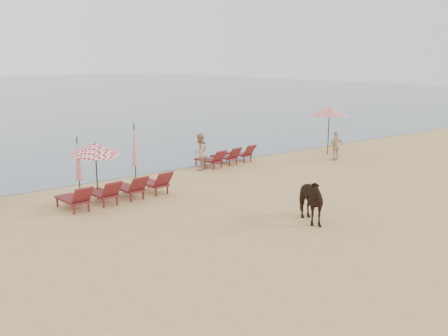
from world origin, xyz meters
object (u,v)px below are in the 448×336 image
object	(u,v)px
umbrella_open_left_b	(95,148)
umbrella_open_right	(329,111)
umbrella_closed_right	(135,145)
beachgoer_right_a	(200,152)
cow	(307,199)
beachgoer_right_b	(336,146)
lounger_cluster_right	(227,156)
umbrella_closed_left	(78,159)
lounger_cluster_left	(118,190)

from	to	relation	value
umbrella_open_left_b	umbrella_open_right	size ratio (longest dim) A/B	0.85
umbrella_closed_right	beachgoer_right_a	size ratio (longest dim) A/B	1.40
cow	beachgoer_right_b	bearing A→B (deg)	57.27
umbrella_open_left_b	umbrella_open_right	bearing A→B (deg)	4.10
lounger_cluster_right	umbrella_open_right	distance (m)	6.33
cow	beachgoer_right_b	xyz separation A→B (m)	(8.34, 5.90, -0.00)
umbrella_closed_left	beachgoer_right_a	xyz separation A→B (m)	(6.00, 0.66, -0.50)
umbrella_open_left_b	umbrella_open_right	xyz separation A→B (m)	(13.47, 0.83, 0.42)
umbrella_closed_right	lounger_cluster_right	bearing A→B (deg)	0.76
umbrella_open_right	lounger_cluster_right	bearing A→B (deg)	167.24
umbrella_open_left_b	umbrella_closed_left	world-z (taller)	umbrella_closed_left
umbrella_closed_left	beachgoer_right_a	world-z (taller)	umbrella_closed_left
umbrella_closed_right	beachgoer_right_a	distance (m)	3.26
lounger_cluster_left	beachgoer_right_b	xyz separation A→B (m)	(12.01, 0.15, 0.30)
umbrella_closed_right	beachgoer_right_b	bearing A→B (deg)	-14.11
lounger_cluster_right	umbrella_closed_left	size ratio (longest dim) A/B	1.34
beachgoer_right_b	umbrella_open_right	bearing A→B (deg)	-118.00
umbrella_open_right	cow	xyz separation A→B (m)	(-9.32, -7.26, -1.58)
lounger_cluster_right	umbrella_open_left_b	size ratio (longest dim) A/B	1.35
umbrella_closed_right	beachgoer_right_a	xyz separation A→B (m)	(3.20, -0.20, -0.62)
lounger_cluster_left	beachgoer_right_a	bearing A→B (deg)	19.32
umbrella_closed_left	cow	xyz separation A→B (m)	(4.39, -7.54, -0.62)
umbrella_open_left_b	cow	size ratio (longest dim) A/B	1.25
umbrella_closed_right	beachgoer_right_a	bearing A→B (deg)	-3.52
lounger_cluster_left	beachgoer_right_b	size ratio (longest dim) A/B	2.77
beachgoer_right_b	cow	bearing A→B (deg)	43.14
lounger_cluster_left	lounger_cluster_right	world-z (taller)	lounger_cluster_left
lounger_cluster_right	beachgoer_right_b	bearing A→B (deg)	-35.98
umbrella_closed_left	beachgoer_right_b	bearing A→B (deg)	-7.35
cow	beachgoer_right_a	bearing A→B (deg)	100.90
umbrella_open_right	beachgoer_right_a	size ratio (longest dim) A/B	1.50
umbrella_open_left_b	umbrella_open_right	distance (m)	13.51
beachgoer_right_a	umbrella_open_right	bearing A→B (deg)	147.04
umbrella_closed_right	beachgoer_right_b	size ratio (longest dim) A/B	1.63
umbrella_open_left_b	umbrella_closed_right	xyz separation A→B (m)	(2.56, 1.95, -0.41)
lounger_cluster_right	beachgoer_right_b	xyz separation A→B (m)	(4.94, -2.56, 0.32)
umbrella_open_right	umbrella_closed_right	bearing A→B (deg)	172.73
lounger_cluster_left	umbrella_closed_left	size ratio (longest dim) A/B	1.85
umbrella_open_left_b	cow	xyz separation A→B (m)	(4.15, -6.43, -1.15)
lounger_cluster_right	beachgoer_right_a	xyz separation A→B (m)	(-1.79, -0.26, 0.44)
lounger_cluster_left	umbrella_closed_right	size ratio (longest dim) A/B	1.70
cow	umbrella_open_right	bearing A→B (deg)	59.91
lounger_cluster_right	umbrella_open_left_b	xyz separation A→B (m)	(-7.55, -2.02, 1.47)
beachgoer_right_b	umbrella_closed_left	bearing A→B (deg)	0.52
umbrella_open_right	umbrella_closed_left	size ratio (longest dim) A/B	1.17
lounger_cluster_right	umbrella_open_right	world-z (taller)	umbrella_open_right
lounger_cluster_right	beachgoer_right_a	bearing A→B (deg)	179.79
lounger_cluster_left	umbrella_open_right	xyz separation A→B (m)	(13.00, 1.51, 1.88)
umbrella_open_right	beachgoer_right_b	bearing A→B (deg)	-127.24
lounger_cluster_right	umbrella_open_left_b	bearing A→B (deg)	-173.57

